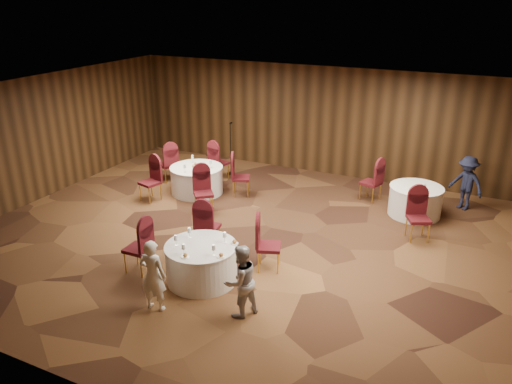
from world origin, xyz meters
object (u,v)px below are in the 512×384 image
at_px(table_left, 197,180).
at_px(woman_a, 153,275).
at_px(woman_b, 241,281).
at_px(table_main, 202,263).
at_px(mic_stand, 231,159).
at_px(table_right, 415,201).
at_px(man_c, 466,183).

height_order(table_left, woman_a, woman_a).
xyz_separation_m(woman_a, woman_b, (1.43, 0.50, -0.01)).
relative_size(table_main, woman_a, 1.03).
height_order(table_left, mic_stand, mic_stand).
relative_size(table_main, table_left, 0.96).
bearing_deg(woman_a, table_main, -108.48).
relative_size(table_left, mic_stand, 0.90).
bearing_deg(woman_b, table_right, -171.74).
height_order(table_main, table_left, same).
xyz_separation_m(table_main, table_right, (3.18, 4.87, 0.00)).
height_order(table_right, mic_stand, mic_stand).
relative_size(table_right, woman_a, 0.97).
distance_m(table_main, woman_b, 1.37).
bearing_deg(table_right, man_c, 40.99).
relative_size(table_right, woman_b, 0.99).
height_order(mic_stand, man_c, mic_stand).
bearing_deg(table_left, woman_a, -65.90).
relative_size(woman_b, man_c, 0.94).
distance_m(table_right, woman_b, 5.88).
height_order(table_main, woman_a, woman_a).
xyz_separation_m(table_main, table_left, (-2.47, 3.81, 0.00)).
xyz_separation_m(table_right, woman_b, (-2.00, -5.52, 0.28)).
height_order(table_left, table_right, same).
bearing_deg(woman_b, man_c, -177.26).
height_order(table_left, man_c, man_c).
xyz_separation_m(table_right, man_c, (1.06, 0.93, 0.32)).
bearing_deg(woman_a, mic_stand, -78.81).
xyz_separation_m(table_main, woman_a, (-0.25, -1.15, 0.29)).
bearing_deg(woman_a, woman_b, -166.79).
bearing_deg(woman_b, woman_a, -42.45).
height_order(mic_stand, woman_a, mic_stand).
relative_size(table_main, mic_stand, 0.86).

